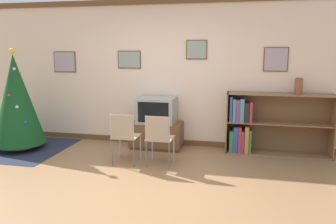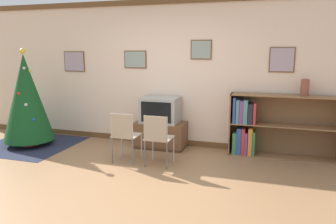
{
  "view_description": "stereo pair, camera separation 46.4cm",
  "coord_description": "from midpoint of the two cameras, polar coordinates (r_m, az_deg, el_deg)",
  "views": [
    {
      "loc": [
        1.37,
        -3.78,
        1.81
      ],
      "look_at": [
        0.28,
        1.2,
        0.82
      ],
      "focal_mm": 35.0,
      "sensor_mm": 36.0,
      "label": 1
    },
    {
      "loc": [
        1.82,
        -3.66,
        1.81
      ],
      "look_at": [
        0.28,
        1.2,
        0.82
      ],
      "focal_mm": 35.0,
      "sensor_mm": 36.0,
      "label": 2
    }
  ],
  "objects": [
    {
      "name": "bookshelf",
      "position": [
        5.87,
        18.48,
        -2.52
      ],
      "size": [
        1.77,
        0.36,
        1.06
      ],
      "color": "olive",
      "rests_on": "ground_plane"
    },
    {
      "name": "folding_chair_left",
      "position": [
        5.24,
        -5.09,
        -3.88
      ],
      "size": [
        0.4,
        0.4,
        0.82
      ],
      "color": "tan",
      "rests_on": "ground_plane"
    },
    {
      "name": "christmas_tree",
      "position": [
        6.55,
        -21.6,
        2.27
      ],
      "size": [
        0.92,
        0.92,
        1.81
      ],
      "color": "maroon",
      "rests_on": "area_rug"
    },
    {
      "name": "wall_back",
      "position": [
        6.18,
        2.5,
        6.7
      ],
      "size": [
        9.05,
        0.11,
        2.7
      ],
      "color": "beige",
      "rests_on": "ground_plane"
    },
    {
      "name": "ground_plane",
      "position": [
        4.44,
        -5.33,
        -13.17
      ],
      "size": [
        24.0,
        24.0,
        0.0
      ],
      "primitive_type": "plane",
      "color": "#936B47"
    },
    {
      "name": "area_rug",
      "position": [
        6.74,
        -21.06,
        -5.34
      ],
      "size": [
        1.64,
        1.63,
        0.01
      ],
      "color": "#23283D",
      "rests_on": "ground_plane"
    },
    {
      "name": "television",
      "position": [
        5.97,
        0.88,
        0.36
      ],
      "size": [
        0.68,
        0.5,
        0.47
      ],
      "color": "#9E9E99",
      "rests_on": "tv_console"
    },
    {
      "name": "folding_chair_right",
      "position": [
        5.05,
        0.82,
        -4.39
      ],
      "size": [
        0.4,
        0.4,
        0.82
      ],
      "color": "tan",
      "rests_on": "ground_plane"
    },
    {
      "name": "tv_console",
      "position": [
        6.08,
        0.87,
        -4.0
      ],
      "size": [
        0.93,
        0.51,
        0.48
      ],
      "color": "#4C311E",
      "rests_on": "ground_plane"
    },
    {
      "name": "vase",
      "position": [
        5.81,
        24.89,
        3.92
      ],
      "size": [
        0.13,
        0.13,
        0.27
      ],
      "color": "brown",
      "rests_on": "bookshelf"
    }
  ]
}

